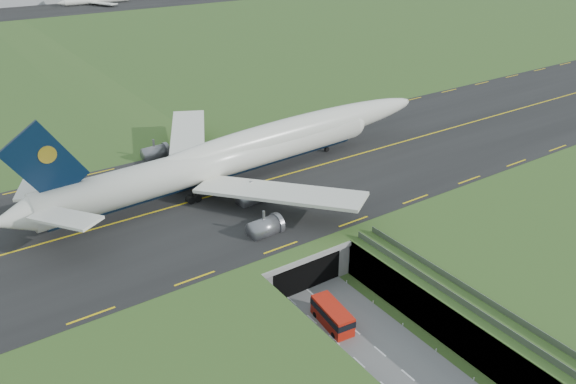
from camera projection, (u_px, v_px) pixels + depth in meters
ground at (341, 319)px, 77.94m from camera, size 900.00×900.00×0.00m
airfield_deck at (341, 302)px, 76.60m from camera, size 800.00×800.00×6.00m
trench_road at (377, 350)px, 72.33m from camera, size 12.00×75.00×0.20m
taxiway at (225, 192)px, 99.68m from camera, size 800.00×44.00×0.18m
tunnel_portal at (275, 246)px, 88.84m from camera, size 17.00×22.30×6.00m
guideway at (515, 336)px, 66.92m from camera, size 3.00×53.00×7.05m
jumbo_jet at (248, 151)px, 103.53m from camera, size 89.11×58.16×19.28m
shuttle_tram at (332, 315)px, 76.10m from camera, size 3.54×7.56×2.99m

